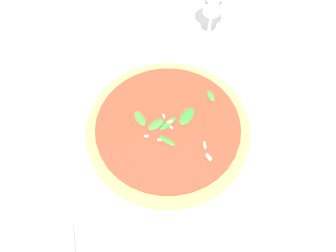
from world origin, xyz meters
The scene contains 4 objects.
ground_plane centered at (0.00, 0.00, 0.00)m, with size 6.00×6.00×0.00m, color white.
pizza_arugula_main centered at (-0.01, 0.03, 0.02)m, with size 0.36×0.36×0.05m.
wine_glass centered at (-0.31, 0.11, 0.11)m, with size 0.08×0.08×0.16m.
side_plate_white centered at (0.16, 0.32, 0.01)m, with size 0.19×0.19×0.02m.
Camera 1 is at (0.33, 0.06, 0.61)m, focal length 35.00 mm.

